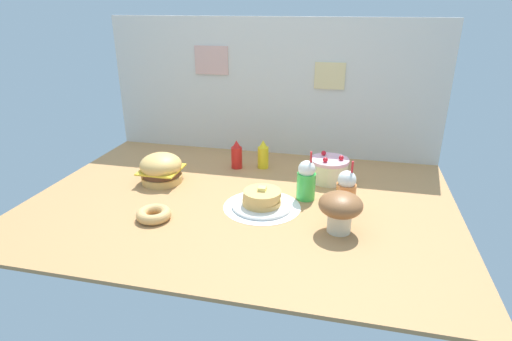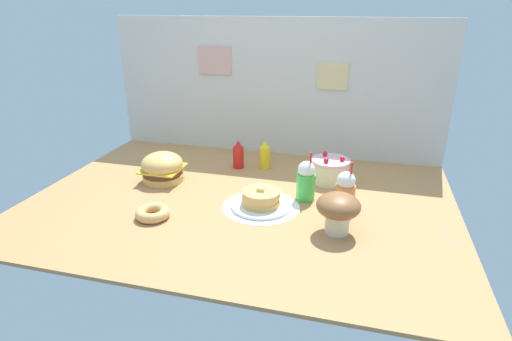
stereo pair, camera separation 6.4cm
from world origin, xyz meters
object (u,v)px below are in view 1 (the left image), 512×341
ketchup_bottle (237,155)px  mustard_bottle (263,155)px  cream_soda_cup (306,180)px  mushroom_stool (340,208)px  burger (161,169)px  orange_float_cup (346,192)px  layer_cake (329,170)px  donut_pink_glaze (154,214)px  pancake_stack (262,200)px

ketchup_bottle → mustard_bottle: size_ratio=1.00×
ketchup_bottle → cream_soda_cup: (0.53, -0.38, 0.02)m
ketchup_bottle → mushroom_stool: size_ratio=0.91×
burger → orange_float_cup: 1.17m
layer_cake → cream_soda_cup: bearing=-110.5°
layer_cake → orange_float_cup: orange_float_cup is taller
mustard_bottle → donut_pink_glaze: size_ratio=1.08×
cream_soda_cup → mushroom_stool: (0.21, -0.34, 0.01)m
mustard_bottle → mushroom_stool: 0.95m
pancake_stack → cream_soda_cup: size_ratio=1.13×
ketchup_bottle → donut_pink_glaze: bearing=-105.6°
donut_pink_glaze → ketchup_bottle: bearing=74.4°
donut_pink_glaze → mushroom_stool: mushroom_stool is taller
layer_cake → cream_soda_cup: size_ratio=0.83×
cream_soda_cup → mustard_bottle: bearing=129.3°
pancake_stack → burger: bearing=163.9°
layer_cake → mustard_bottle: (-0.46, 0.13, 0.02)m
layer_cake → mustard_bottle: bearing=164.8°
burger → pancake_stack: bearing=-16.1°
orange_float_cup → mustard_bottle: bearing=137.2°
ketchup_bottle → mushroom_stool: mushroom_stool is taller
pancake_stack → ketchup_bottle: 0.63m
layer_cake → ketchup_bottle: size_ratio=1.25×
cream_soda_cup → mushroom_stool: size_ratio=1.36×
pancake_stack → layer_cake: bearing=54.1°
donut_pink_glaze → mushroom_stool: 0.98m
donut_pink_glaze → orange_float_cup: bearing=18.4°
cream_soda_cup → donut_pink_glaze: bearing=-150.0°
layer_cake → cream_soda_cup: (-0.11, -0.30, 0.04)m
pancake_stack → layer_cake: (0.34, 0.47, 0.03)m
pancake_stack → mustard_bottle: (-0.12, 0.60, 0.05)m
pancake_stack → donut_pink_glaze: bearing=-153.2°
burger → mustard_bottle: mustard_bottle is taller
pancake_stack → layer_cake: 0.58m
donut_pink_glaze → mushroom_stool: (0.97, 0.10, 0.10)m
orange_float_cup → pancake_stack: bearing=-172.6°
pancake_stack → mushroom_stool: mushroom_stool is taller
donut_pink_glaze → cream_soda_cup: bearing=30.0°
ketchup_bottle → mustard_bottle: bearing=13.6°
burger → donut_pink_glaze: size_ratio=1.43×
layer_cake → donut_pink_glaze: 1.15m
burger → donut_pink_glaze: bearing=-69.8°
layer_cake → mushroom_stool: 0.65m
ketchup_bottle → orange_float_cup: size_ratio=0.67×
ketchup_bottle → donut_pink_glaze: ketchup_bottle is taller
donut_pink_glaze → mustard_bottle: bearing=64.8°
ketchup_bottle → cream_soda_cup: 0.66m
burger → mustard_bottle: bearing=34.0°
orange_float_cup → mushroom_stool: size_ratio=1.36×
pancake_stack → orange_float_cup: 0.47m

